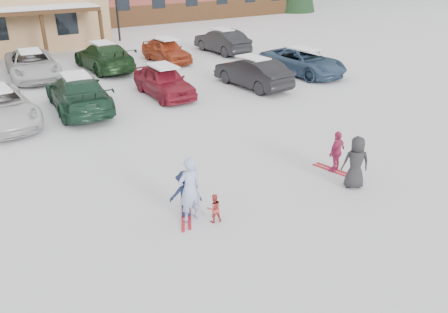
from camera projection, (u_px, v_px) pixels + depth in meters
ground at (235, 207)px, 11.51m from camera, size 160.00×160.00×0.00m
adult_skier at (190, 190)px, 10.60m from camera, size 0.66×0.46×1.72m
toddler_red at (214, 208)px, 10.72m from camera, size 0.43×0.37×0.76m
child_navy at (185, 194)px, 10.85m from camera, size 0.94×0.80×1.26m
skis_child_navy at (186, 215)px, 11.11m from camera, size 0.84×1.33×0.03m
child_magenta at (337, 152)px, 13.13m from camera, size 0.82×0.48×1.30m
skis_child_magenta at (334, 170)px, 13.40m from camera, size 0.51×1.41×0.03m
bystander_dark at (356, 163)px, 12.18m from camera, size 0.89×0.81×1.53m
parked_car_3 at (78, 93)px, 18.30m from camera, size 2.53×5.36×1.51m
parked_car_4 at (164, 81)px, 20.22m from camera, size 1.75×4.20×1.42m
parked_car_5 at (253, 72)px, 21.57m from camera, size 1.88×4.57×1.47m
parked_car_6 at (302, 62)px, 23.89m from camera, size 2.91×5.30×1.41m
parked_car_10 at (32, 65)px, 23.16m from camera, size 2.79×5.38×1.45m
parked_car_11 at (104, 56)px, 24.77m from camera, size 2.31×5.36×1.54m
parked_car_12 at (166, 50)px, 26.64m from camera, size 1.84×4.24×1.42m
parked_car_13 at (222, 41)px, 29.13m from camera, size 1.80×4.70×1.53m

